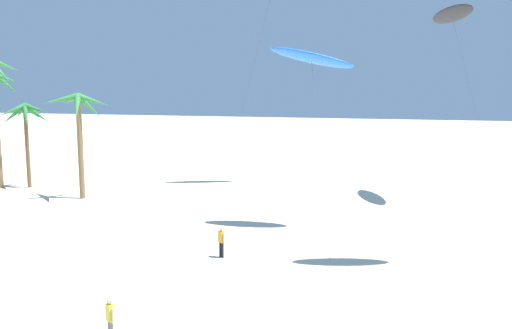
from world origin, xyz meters
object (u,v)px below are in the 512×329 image
Objects in this scene: flying_kite_2 at (311,58)px; person_far_watcher at (110,319)px; flying_kite_3 at (452,15)px; palm_tree_3 at (26,117)px; person_near_left at (221,241)px; palm_tree_4 at (79,115)px.

person_far_watcher is at bearing -102.04° from flying_kite_2.
flying_kite_2 reaches higher than person_far_watcher.
flying_kite_3 is at bearing 52.04° from flying_kite_2.
flying_kite_3 is (35.20, 4.79, 8.10)m from palm_tree_3.
person_far_watcher is (22.64, -24.19, -5.31)m from palm_tree_3.
palm_tree_4 is at bearing 144.86° from person_near_left.
person_far_watcher is (-0.47, -10.19, 0.04)m from person_near_left.
palm_tree_4 reaches higher than palm_tree_3.
person_near_left is at bearing -31.21° from palm_tree_3.
person_far_watcher is (-3.78, -17.72, -9.74)m from flying_kite_2.
flying_kite_2 reaches higher than person_near_left.
person_near_left is (23.10, -14.00, -5.35)m from palm_tree_3.
person_near_left is (-3.31, -7.53, -9.78)m from flying_kite_2.
palm_tree_4 is at bearing -164.63° from flying_kite_3.
person_near_left is at bearing 87.39° from person_far_watcher.
flying_kite_3 reaches higher than person_near_left.
flying_kite_3 is at bearing 66.57° from person_far_watcher.
flying_kite_2 is at bearing 66.25° from person_near_left.
person_far_watcher reaches higher than person_near_left.
palm_tree_3 is 7.86m from palm_tree_4.
palm_tree_4 is 5.09× the size of person_near_left.
palm_tree_3 reaches higher than person_far_watcher.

